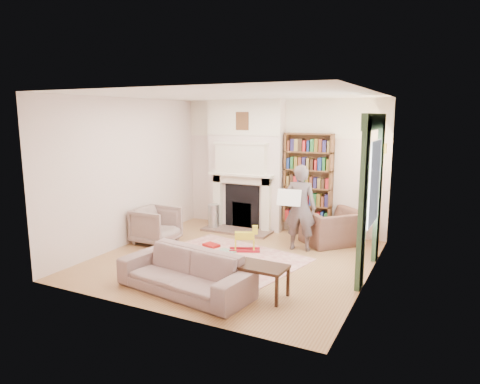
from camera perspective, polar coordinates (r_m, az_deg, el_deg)
The scene contains 25 objects.
floor at distance 7.54m, azimuth -0.85°, elevation -8.94°, with size 4.50×4.50×0.00m, color #925F3A.
ceiling at distance 7.13m, azimuth -0.91°, elevation 12.84°, with size 4.50×4.50×0.00m, color white.
wall_back at distance 9.24m, azimuth 5.51°, elevation 3.50°, with size 4.50×4.50×0.00m, color silver.
wall_front at distance 5.33m, azimuth -11.98°, elevation -1.62°, with size 4.50×4.50×0.00m, color silver.
wall_left at distance 8.46m, azimuth -14.59°, elevation 2.59°, with size 4.50×4.50×0.00m, color silver.
wall_right at distance 6.50m, azimuth 17.05°, elevation 0.26°, with size 4.50×4.50×0.00m, color silver.
fireplace at distance 9.35m, azimuth 0.76°, elevation 3.54°, with size 1.70×0.58×2.80m.
bookcase at distance 8.94m, azimuth 9.08°, elevation 1.73°, with size 1.00×0.24×1.85m, color brown.
window at distance 6.89m, azimuth 17.49°, elevation 1.20°, with size 0.02×0.90×1.30m, color silver.
curtain_left at distance 6.26m, azimuth 16.05°, elevation -1.93°, with size 0.07×0.32×2.40m, color #2F4A30.
curtain_right at distance 7.62m, azimuth 17.96°, elevation 0.09°, with size 0.07×0.32×2.40m, color #2F4A30.
pelmet at distance 6.82m, azimuth 17.54°, elevation 8.96°, with size 0.09×1.70×0.24m, color #2F4A30.
wall_sconce at distance 7.95m, azimuth 17.45°, elevation 5.61°, with size 0.20×0.24×0.24m, color gold, non-canonical shape.
rug at distance 7.55m, azimuth -1.94°, elevation -8.87°, with size 2.51×1.93×0.01m, color beige.
armchair_reading at distance 8.47m, azimuth 12.14°, elevation -4.64°, with size 1.03×0.90×0.67m, color #50352A.
armchair_left at distance 8.52m, azimuth -11.11°, elevation -4.40°, with size 0.75×0.77×0.70m, color #A79D89.
sofa at distance 6.19m, azimuth -7.36°, elevation -10.53°, with size 2.00×0.78×0.58m, color gray.
man_reading at distance 7.92m, azimuth 8.03°, elevation -2.09°, with size 0.58×0.38×1.60m, color #504140.
newspaper at distance 7.74m, azimuth 6.55°, elevation -0.74°, with size 0.43×0.02×0.30m, color white.
coffee_table at distance 6.01m, azimuth 2.83°, elevation -11.77°, with size 0.70×0.45×0.45m, color #371E13, non-canonical shape.
paraffin_heater at distance 9.43m, azimuth -3.55°, elevation -3.29°, with size 0.24×0.24×0.55m, color #B2B5BA.
rocking_horse at distance 7.87m, azimuth 0.63°, elevation -6.24°, with size 0.56×0.22×0.49m, color gold, non-canonical shape.
board_game at distance 7.82m, azimuth -2.01°, elevation -8.02°, with size 0.33×0.33×0.03m, color #C4CB47.
game_box_lid at distance 8.20m, azimuth -3.85°, elevation -7.09°, with size 0.30×0.20×0.05m, color #A71413.
comic_annuals at distance 7.07m, azimuth -0.38°, elevation -10.09°, with size 0.43×0.81×0.02m.
Camera 1 is at (3.25, -6.34, 2.47)m, focal length 32.00 mm.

